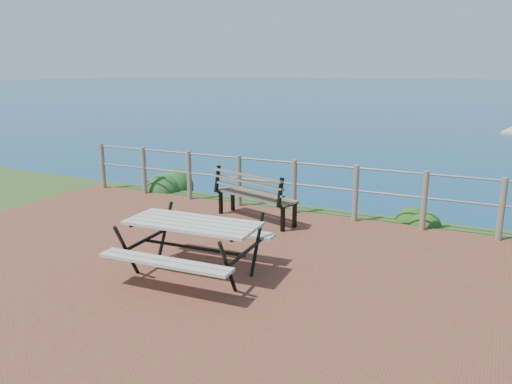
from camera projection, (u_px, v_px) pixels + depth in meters
ground at (196, 280)px, 6.38m from camera, size 10.00×7.00×0.12m
ocean at (496, 76)px, 180.78m from camera, size 1200.00×1200.00×0.00m
safety_railing at (294, 184)px, 9.17m from camera, size 9.40×0.10×1.00m
picnic_table at (193, 242)px, 6.41m from camera, size 1.74×1.48×0.72m
park_bench at (256, 188)px, 8.71m from camera, size 1.68×0.88×0.92m
shrub_lip_west at (163, 188)px, 11.30m from camera, size 0.88×0.88×0.66m
shrub_lip_east at (423, 221)px, 8.86m from camera, size 0.69×0.69×0.40m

